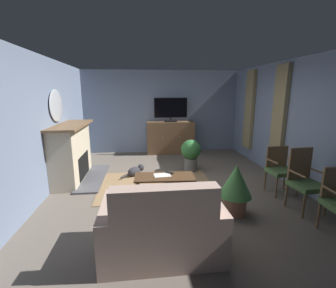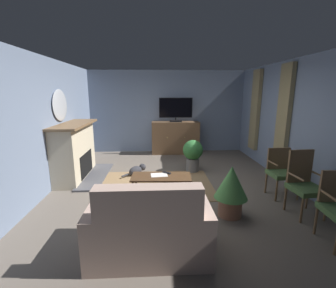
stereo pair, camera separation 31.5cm
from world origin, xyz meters
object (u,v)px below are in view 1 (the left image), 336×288
(tv_cabinet, at_px, (170,138))
(side_chair_nearest_door, at_px, (304,179))
(potted_plant_leafy_by_curtain, at_px, (236,186))
(potted_plant_tall_palm_by_window, at_px, (191,153))
(coffee_table, at_px, (165,179))
(television, at_px, (171,109))
(folded_newspaper, at_px, (162,175))
(tv_remote, at_px, (169,173))
(sofa_floral, at_px, (162,229))
(wall_mirror_oval, at_px, (56,106))
(cat, at_px, (135,171))
(fireplace, at_px, (73,153))
(side_chair_mid_row, at_px, (280,168))

(tv_cabinet, height_order, side_chair_nearest_door, side_chair_nearest_door)
(potted_plant_leafy_by_curtain, bearing_deg, potted_plant_tall_palm_by_window, 97.07)
(coffee_table, bearing_deg, potted_plant_leafy_by_curtain, -28.16)
(television, height_order, folded_newspaper, television)
(tv_remote, relative_size, sofa_floral, 0.12)
(wall_mirror_oval, height_order, sofa_floral, wall_mirror_oval)
(coffee_table, height_order, side_chair_nearest_door, side_chair_nearest_door)
(potted_plant_tall_palm_by_window, bearing_deg, tv_remote, -116.40)
(wall_mirror_oval, distance_m, cat, 2.26)
(tv_cabinet, bearing_deg, sofa_floral, -98.47)
(coffee_table, bearing_deg, television, 80.86)
(cat, bearing_deg, folded_newspaper, -69.04)
(side_chair_nearest_door, bearing_deg, fireplace, 155.78)
(sofa_floral, bearing_deg, folded_newspaper, 84.46)
(side_chair_nearest_door, bearing_deg, television, 113.98)
(folded_newspaper, relative_size, sofa_floral, 0.21)
(fireplace, distance_m, tv_remote, 2.37)
(potted_plant_tall_palm_by_window, bearing_deg, cat, -172.56)
(tv_cabinet, height_order, television, television)
(television, relative_size, cat, 1.90)
(sofa_floral, relative_size, potted_plant_leafy_by_curtain, 1.74)
(fireplace, bearing_deg, tv_cabinet, 40.04)
(coffee_table, distance_m, side_chair_nearest_door, 2.36)
(tv_cabinet, distance_m, side_chair_nearest_door, 4.35)
(tv_remote, distance_m, folded_newspaper, 0.17)
(wall_mirror_oval, distance_m, sofa_floral, 3.66)
(sofa_floral, distance_m, cat, 2.86)
(potted_plant_leafy_by_curtain, bearing_deg, side_chair_mid_row, 30.37)
(side_chair_mid_row, distance_m, cat, 3.15)
(coffee_table, relative_size, potted_plant_leafy_by_curtain, 1.32)
(coffee_table, distance_m, folded_newspaper, 0.09)
(fireplace, xyz_separation_m, cat, (1.38, 0.09, -0.49))
(sofa_floral, bearing_deg, cat, 97.63)
(sofa_floral, bearing_deg, fireplace, 122.69)
(coffee_table, xyz_separation_m, sofa_floral, (-0.18, -1.42, -0.09))
(folded_newspaper, height_order, sofa_floral, sofa_floral)
(potted_plant_tall_palm_by_window, distance_m, cat, 1.44)
(tv_remote, bearing_deg, side_chair_mid_row, -142.56)
(tv_remote, bearing_deg, sofa_floral, 117.80)
(television, relative_size, tv_remote, 6.12)
(sofa_floral, distance_m, side_chair_mid_row, 2.92)
(wall_mirror_oval, relative_size, coffee_table, 0.72)
(coffee_table, bearing_deg, tv_cabinet, 81.00)
(side_chair_nearest_door, height_order, cat, side_chair_nearest_door)
(wall_mirror_oval, relative_size, side_chair_nearest_door, 0.75)
(television, bearing_deg, folded_newspaper, -99.89)
(folded_newspaper, distance_m, side_chair_mid_row, 2.33)
(television, height_order, cat, television)
(tv_remote, bearing_deg, cat, -24.34)
(wall_mirror_oval, distance_m, coffee_table, 2.85)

